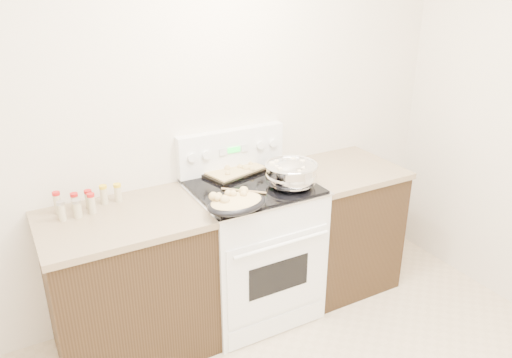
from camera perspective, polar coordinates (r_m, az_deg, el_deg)
room_shell at (r=1.60m, az=12.77°, el=4.15°), size 4.10×3.60×2.75m
counter_left at (r=3.14m, az=-14.25°, el=-11.60°), size 0.93×0.67×0.92m
counter_right at (r=3.74m, az=9.45°, el=-5.21°), size 0.73×0.67×0.92m
kitchen_range at (r=3.36m, az=-0.45°, el=-7.71°), size 0.78×0.73×1.22m
mixing_bowl at (r=3.11m, az=4.03°, el=0.50°), size 0.42×0.42×0.19m
roasting_pan at (r=2.80m, az=-2.31°, el=-2.72°), size 0.38×0.29×0.11m
baking_sheet at (r=3.33m, az=-2.60°, el=1.00°), size 0.47×0.38×0.06m
wooden_spoon at (r=2.99m, az=-1.87°, el=-1.81°), size 0.22×0.20×0.04m
blue_ladle at (r=3.25m, az=5.32°, el=0.62°), size 0.15×0.24×0.09m
spice_jars at (r=3.01m, az=-18.99°, el=-2.45°), size 0.38×0.15×0.13m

